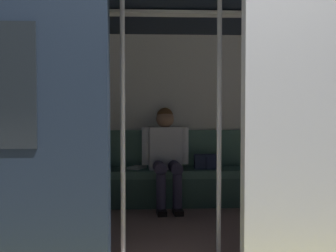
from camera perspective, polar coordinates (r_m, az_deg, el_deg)
train_car at (r=3.78m, az=-0.79°, el=6.99°), size 6.40×2.73×2.19m
bench_seat at (r=4.87m, az=-0.66°, el=-7.23°), size 3.13×0.44×0.44m
person_seated at (r=4.78m, az=-0.30°, el=-3.49°), size 0.55×0.69×1.16m
handbag at (r=4.92m, az=5.21°, el=-4.96°), size 0.26×0.15×0.17m
book at (r=4.93m, az=-4.36°, el=-5.77°), size 0.24×0.27×0.03m
grab_pole_door at (r=3.00m, az=-6.32°, el=0.11°), size 0.04×0.04×2.05m
grab_pole_far at (r=3.13m, az=7.13°, el=0.19°), size 0.04×0.04×2.05m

